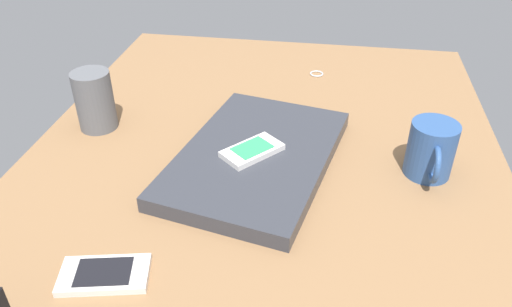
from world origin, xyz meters
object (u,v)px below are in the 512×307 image
at_px(cell_phone_on_laptop, 252,150).
at_px(laptop_closed, 256,157).
at_px(cell_phone_on_desk, 104,275).
at_px(pen_cup, 95,100).
at_px(key_ring, 317,74).
at_px(coffee_mug, 431,150).

bearing_deg(cell_phone_on_laptop, laptop_closed, 149.65).
bearing_deg(cell_phone_on_desk, pen_cup, -155.36).
relative_size(cell_phone_on_desk, key_ring, 3.98).
height_order(cell_phone_on_laptop, pen_cup, pen_cup).
distance_m(key_ring, pen_cup, 0.48).
distance_m(cell_phone_on_desk, pen_cup, 0.38).
height_order(cell_phone_on_desk, coffee_mug, coffee_mug).
relative_size(cell_phone_on_laptop, pen_cup, 0.99).
height_order(laptop_closed, cell_phone_on_desk, laptop_closed).
relative_size(key_ring, pen_cup, 0.28).
distance_m(laptop_closed, pen_cup, 0.31).
bearing_deg(pen_cup, key_ring, 127.24).
height_order(key_ring, coffee_mug, coffee_mug).
bearing_deg(laptop_closed, cell_phone_on_laptop, -18.37).
height_order(cell_phone_on_laptop, key_ring, cell_phone_on_laptop).
height_order(laptop_closed, cell_phone_on_laptop, cell_phone_on_laptop).
bearing_deg(key_ring, pen_cup, -52.76).
bearing_deg(coffee_mug, laptop_closed, -86.61).
height_order(cell_phone_on_laptop, cell_phone_on_desk, cell_phone_on_laptop).
xyz_separation_m(laptop_closed, cell_phone_on_laptop, (0.01, -0.00, 0.02)).
bearing_deg(pen_cup, coffee_mug, 84.49).
height_order(laptop_closed, pen_cup, pen_cup).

